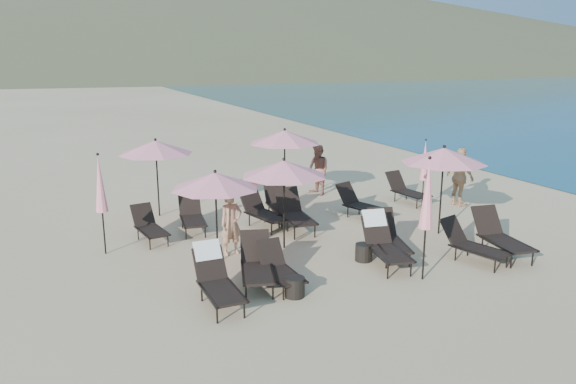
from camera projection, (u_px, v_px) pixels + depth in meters
name	position (u px, v px, depth m)	size (l,w,h in m)	color
ground	(382.00, 267.00, 13.09)	(800.00, 800.00, 0.00)	#D6BA8C
volcanic_headland	(184.00, 11.00, 302.92)	(690.00, 690.00, 55.00)	brown
lounger_0	(216.00, 278.00, 11.15)	(0.66, 1.76, 1.09)	black
lounger_1	(257.00, 264.00, 12.04)	(1.15, 1.85, 1.00)	black
lounger_2	(279.00, 268.00, 11.98)	(0.61, 1.51, 0.86)	black
lounger_3	(384.00, 241.00, 13.23)	(0.98, 1.91, 1.13)	black
lounger_4	(388.00, 237.00, 13.75)	(1.16, 1.90, 1.02)	black
lounger_5	(500.00, 236.00, 13.79)	(0.98, 1.93, 1.06)	black
lounger_6	(149.00, 226.00, 14.86)	(0.79, 1.59, 0.88)	black
lounger_7	(192.00, 215.00, 15.71)	(0.84, 1.71, 0.94)	black
lounger_8	(280.00, 203.00, 16.82)	(0.93, 1.91, 1.05)	black
lounger_9	(262.00, 211.00, 16.06)	(1.06, 1.85, 1.00)	black
lounger_10	(360.00, 203.00, 16.93)	(1.14, 1.80, 0.97)	black
lounger_11	(406.00, 189.00, 18.65)	(0.84, 1.72, 0.95)	black
lounger_12	(294.00, 212.00, 15.78)	(0.89, 1.91, 1.06)	black
lounger_13	(472.00, 243.00, 13.38)	(1.06, 1.77, 0.95)	black
umbrella_open_0	(215.00, 181.00, 12.96)	(2.09, 2.09, 2.25)	black
umbrella_open_1	(284.00, 168.00, 13.89)	(2.19, 2.19, 2.35)	black
umbrella_open_2	(444.00, 156.00, 15.00)	(2.30, 2.30, 2.48)	black
umbrella_open_3	(156.00, 147.00, 16.71)	(2.23, 2.23, 2.40)	black
umbrella_open_4	(285.00, 137.00, 18.08)	(2.33, 2.33, 2.51)	black
umbrella_closed_0	(428.00, 195.00, 11.93)	(0.32, 0.32, 2.77)	black
umbrella_closed_1	(425.00, 161.00, 17.49)	(0.27, 0.27, 2.28)	black
umbrella_closed_2	(100.00, 184.00, 13.55)	(0.30, 0.30, 2.55)	black
side_table_0	(295.00, 287.00, 11.48)	(0.42, 0.42, 0.41)	black
side_table_1	(364.00, 252.00, 13.46)	(0.41, 0.41, 0.42)	black
beachgoer_a	(231.00, 223.00, 13.78)	(0.58, 0.38, 1.59)	#AD7A5E
beachgoer_b	(318.00, 170.00, 19.58)	(0.86, 0.67, 1.76)	#A66756
beachgoer_c	(460.00, 177.00, 18.12)	(1.12, 0.47, 1.92)	tan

